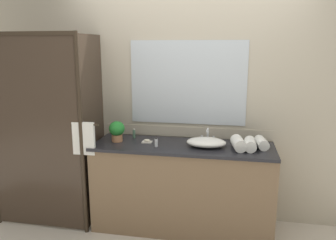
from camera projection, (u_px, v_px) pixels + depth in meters
name	position (u px, v px, depth m)	size (l,w,h in m)	color
ground_plane	(182.00, 227.00, 3.53)	(8.00, 8.00, 0.00)	beige
wall_back_with_mirror	(188.00, 100.00, 3.58)	(4.40, 0.06, 2.60)	#B2A893
vanity_cabinet	(183.00, 187.00, 3.45)	(1.80, 0.58, 0.90)	brown
shower_enclosure	(54.00, 131.00, 3.37)	(1.20, 0.59, 2.00)	#2D2319
sink_basin	(206.00, 142.00, 3.28)	(0.39, 0.27, 0.09)	white
faucet	(208.00, 137.00, 3.45)	(0.17, 0.14, 0.14)	silver
potted_plant	(117.00, 130.00, 3.45)	(0.16, 0.16, 0.21)	#B77A51
soap_dish	(147.00, 141.00, 3.42)	(0.10, 0.07, 0.04)	silver
amenity_bottle_body_wash	(156.00, 142.00, 3.28)	(0.03, 0.03, 0.09)	silver
amenity_bottle_shampoo	(134.00, 134.00, 3.59)	(0.03, 0.03, 0.10)	#4C7056
rolled_towel_near_edge	(261.00, 143.00, 3.23)	(0.10, 0.10, 0.22)	white
rolled_towel_middle	(250.00, 144.00, 3.18)	(0.11, 0.11, 0.23)	white
rolled_towel_far_edge	(238.00, 143.00, 3.19)	(0.12, 0.12, 0.24)	white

